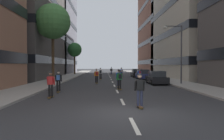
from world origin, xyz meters
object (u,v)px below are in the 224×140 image
at_px(skater_0, 119,77).
at_px(skater_7, 111,71).
at_px(skater_4, 140,89).
at_px(skater_1, 51,83).
at_px(skater_2, 101,73).
at_px(parked_car_near, 156,78).
at_px(parked_car_far, 143,75).
at_px(street_tree_near, 53,22).
at_px(street_tree_mid, 75,50).
at_px(streetlamp_right, 178,48).
at_px(skater_3, 120,78).
at_px(skater_9, 140,74).
at_px(skater_6, 97,75).
at_px(skater_5, 58,80).
at_px(skater_8, 121,72).
at_px(parked_car_mid, 137,73).

distance_m(skater_0, skater_7, 26.84).
xyz_separation_m(skater_4, skater_7, (-0.19, 37.44, 0.00)).
xyz_separation_m(skater_1, skater_2, (3.04, 18.18, 0.03)).
height_order(parked_car_near, parked_car_far, same).
bearing_deg(skater_0, parked_car_far, 68.31).
bearing_deg(skater_0, street_tree_near, 139.47).
distance_m(skater_1, skater_2, 18.43).
bearing_deg(skater_0, street_tree_mid, 106.54).
distance_m(streetlamp_right, skater_7, 25.85).
bearing_deg(skater_4, parked_car_far, 79.17).
bearing_deg(skater_2, skater_0, -79.75).
bearing_deg(skater_3, skater_1, -137.58).
distance_m(street_tree_near, street_tree_mid, 20.84).
bearing_deg(street_tree_mid, skater_2, -69.47).
height_order(parked_car_far, skater_9, skater_9).
distance_m(skater_2, skater_3, 13.79).
bearing_deg(skater_9, street_tree_near, 178.14).
bearing_deg(skater_9, skater_6, -155.70).
bearing_deg(skater_9, skater_7, 98.72).
relative_size(parked_car_near, street_tree_near, 0.43).
bearing_deg(skater_7, skater_5, -99.78).
relative_size(parked_car_near, streetlamp_right, 0.68).
bearing_deg(skater_8, parked_car_far, -58.52).
relative_size(skater_3, skater_4, 1.00).
relative_size(skater_3, skater_7, 1.00).
bearing_deg(skater_5, street_tree_near, 105.43).
bearing_deg(street_tree_near, skater_2, 33.04).
relative_size(parked_car_far, skater_9, 2.47).
height_order(skater_8, skater_9, same).
relative_size(skater_5, skater_8, 1.00).
bearing_deg(skater_2, parked_car_far, 3.96).
xyz_separation_m(skater_3, skater_9, (3.36, 9.22, 0.00)).
bearing_deg(skater_6, skater_2, 86.96).
distance_m(street_tree_near, skater_6, 9.53).
relative_size(skater_2, skater_5, 1.00).
xyz_separation_m(street_tree_near, skater_5, (3.09, -11.19, -6.92)).
height_order(parked_car_mid, skater_3, skater_3).
bearing_deg(skater_4, street_tree_near, 115.99).
relative_size(skater_0, skater_8, 1.00).
bearing_deg(streetlamp_right, skater_4, -116.98).
bearing_deg(skater_1, street_tree_near, 102.77).
relative_size(street_tree_near, skater_6, 5.71).
height_order(skater_2, skater_6, same).
bearing_deg(skater_5, streetlamp_right, 27.33).
height_order(street_tree_mid, skater_3, street_tree_mid).
xyz_separation_m(skater_0, skater_1, (-5.05, -7.07, -0.03)).
bearing_deg(parked_car_mid, skater_9, -96.73).
distance_m(parked_car_near, skater_4, 14.21).
xyz_separation_m(parked_car_far, street_tree_mid, (-12.85, 16.20, 5.01)).
relative_size(street_tree_near, street_tree_mid, 1.40).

